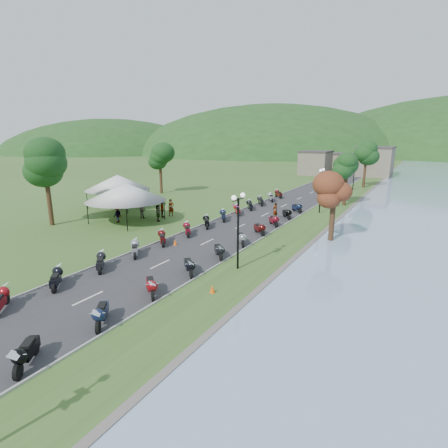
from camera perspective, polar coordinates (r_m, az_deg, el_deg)
The scene contains 12 objects.
road at distance 44.92m, azimuth 9.79°, elevation 2.97°, with size 7.00×120.00×0.02m, color #343437.
hills_backdrop at distance 202.13m, azimuth 26.24°, elevation 10.39°, with size 360.00×120.00×76.00m, color #285621, non-canonical shape.
far_building at distance 88.29m, azimuth 19.09°, elevation 9.51°, with size 18.00×16.00×5.00m, color #776E5D.
moto_row_left at distance 29.93m, azimuth -7.97°, elevation -1.57°, with size 2.60×50.15×1.10m, color #331411, non-canonical shape.
moto_row_right at distance 25.37m, azimuth -0.98°, elevation -4.35°, with size 2.60×38.00×1.10m, color #331411, non-canonical shape.
vendor_tent_main at distance 37.00m, azimuth -15.64°, elevation 3.39°, with size 5.38×5.38×4.00m, color silver, non-canonical shape.
vendor_tent_side at distance 44.84m, azimuth -16.89°, elevation 5.13°, with size 5.19×5.19×4.00m, color silver, non-canonical shape.
tree_park_left at distance 37.90m, azimuth -27.05°, elevation 7.11°, with size 3.56×3.56×9.88m, color #1D4C1B, non-canonical shape.
tree_lakeside at distance 30.33m, azimuth 17.43°, elevation 3.38°, with size 2.35×2.35×6.52m, color #1D4C1B, non-canonical shape.
pedestrian_a at distance 38.97m, azimuth -8.59°, elevation 1.29°, with size 0.69×0.51×1.90m, color slate.
pedestrian_b at distance 38.71m, azimuth -13.12°, elevation 0.98°, with size 0.84×0.46×1.72m, color slate.
pedestrian_c at distance 37.32m, azimuth -16.97°, elevation 0.24°, with size 1.17×0.48×1.82m, color slate.
Camera 1 is at (15.18, -1.38, 8.65)m, focal length 28.00 mm.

